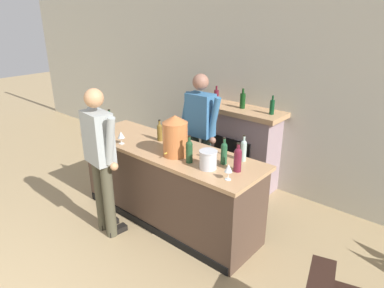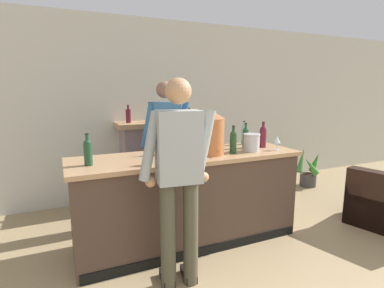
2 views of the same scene
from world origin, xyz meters
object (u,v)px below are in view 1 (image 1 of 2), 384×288
(person_customer, at_px, (101,158))
(person_bartender, at_px, (200,133))
(wine_bottle_cabernet_heavy, at_px, (238,159))
(wine_bottle_chardonnay_pale, at_px, (224,152))
(wine_bottle_burgundy_dark, at_px, (160,131))
(wine_bottle_port_short, at_px, (110,121))
(wine_glass_front_left, at_px, (228,169))
(copper_dispenser, at_px, (175,135))
(wine_bottle_rose_blush, at_px, (244,149))
(wine_glass_mid_counter, at_px, (121,135))
(fireplace_stone, at_px, (240,146))
(ice_bucket_steel, at_px, (208,160))
(wine_bottle_merlot_tall, at_px, (189,151))

(person_customer, distance_m, person_bartender, 1.39)
(person_bartender, height_order, wine_bottle_cabernet_heavy, person_bartender)
(wine_bottle_cabernet_heavy, relative_size, wine_bottle_chardonnay_pale, 1.03)
(person_customer, bearing_deg, wine_bottle_burgundy_dark, 80.01)
(person_customer, relative_size, wine_bottle_port_short, 5.97)
(wine_bottle_cabernet_heavy, bearing_deg, person_customer, -153.04)
(wine_bottle_cabernet_heavy, height_order, wine_glass_front_left, wine_bottle_cabernet_heavy)
(copper_dispenser, xyz_separation_m, wine_bottle_rose_blush, (0.67, 0.37, -0.11))
(wine_bottle_cabernet_heavy, distance_m, wine_glass_mid_counter, 1.54)
(fireplace_stone, bearing_deg, person_bartender, -102.01)
(wine_bottle_chardonnay_pale, bearing_deg, wine_bottle_port_short, -175.86)
(person_customer, bearing_deg, wine_bottle_port_short, 135.99)
(copper_dispenser, xyz_separation_m, wine_glass_front_left, (0.80, -0.11, -0.12))
(ice_bucket_steel, bearing_deg, copper_dispenser, 175.90)
(copper_dispenser, distance_m, wine_bottle_burgundy_dark, 0.52)
(ice_bucket_steel, height_order, wine_bottle_burgundy_dark, wine_bottle_burgundy_dark)
(person_customer, relative_size, copper_dispenser, 3.77)
(person_bartender, height_order, wine_glass_mid_counter, person_bartender)
(copper_dispenser, xyz_separation_m, wine_glass_mid_counter, (-0.75, -0.18, -0.13))
(wine_bottle_cabernet_heavy, bearing_deg, copper_dispenser, -171.90)
(person_bartender, bearing_deg, wine_bottle_chardonnay_pale, -35.75)
(wine_bottle_merlot_tall, bearing_deg, wine_bottle_burgundy_dark, 160.35)
(fireplace_stone, bearing_deg, ice_bucket_steel, -69.03)
(fireplace_stone, distance_m, wine_bottle_port_short, 1.95)
(wine_bottle_rose_blush, distance_m, wine_glass_front_left, 0.50)
(wine_bottle_rose_blush, relative_size, wine_bottle_burgundy_dark, 1.09)
(wine_bottle_chardonnay_pale, xyz_separation_m, wine_glass_mid_counter, (-1.30, -0.35, -0.02))
(wine_bottle_port_short, relative_size, wine_bottle_chardonnay_pale, 0.99)
(wine_bottle_merlot_tall, distance_m, wine_bottle_chardonnay_pale, 0.37)
(person_bartender, bearing_deg, wine_bottle_burgundy_dark, -111.09)
(copper_dispenser, height_order, wine_bottle_port_short, copper_dispenser)
(wine_bottle_chardonnay_pale, bearing_deg, wine_bottle_rose_blush, 60.71)
(fireplace_stone, bearing_deg, wine_bottle_rose_blush, -56.32)
(person_customer, distance_m, wine_bottle_rose_blush, 1.60)
(copper_dispenser, distance_m, wine_bottle_chardonnay_pale, 0.59)
(ice_bucket_steel, relative_size, wine_bottle_merlot_tall, 0.65)
(copper_dispenser, bearing_deg, wine_glass_front_left, -7.56)
(person_customer, bearing_deg, wine_bottle_cabernet_heavy, 26.96)
(wine_bottle_burgundy_dark, relative_size, wine_bottle_merlot_tall, 0.89)
(wine_bottle_cabernet_heavy, relative_size, wine_bottle_merlot_tall, 1.02)
(person_bartender, xyz_separation_m, wine_bottle_merlot_tall, (0.51, -0.80, 0.14))
(copper_dispenser, bearing_deg, person_bartender, 108.97)
(wine_bottle_burgundy_dark, xyz_separation_m, wine_bottle_chardonnay_pale, (1.02, -0.04, 0.01))
(wine_bottle_burgundy_dark, xyz_separation_m, wine_glass_mid_counter, (-0.28, -0.39, -0.01))
(copper_dispenser, distance_m, wine_bottle_cabernet_heavy, 0.78)
(wine_bottle_cabernet_heavy, bearing_deg, wine_bottle_port_short, -177.92)
(ice_bucket_steel, distance_m, wine_bottle_rose_blush, 0.44)
(person_customer, relative_size, wine_glass_mid_counter, 11.21)
(person_customer, distance_m, wine_bottle_merlot_tall, 1.03)
(fireplace_stone, distance_m, wine_bottle_cabernet_heavy, 1.73)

